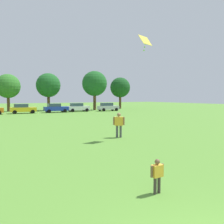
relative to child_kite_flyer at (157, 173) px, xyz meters
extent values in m
plane|color=#568C33|center=(-0.96, 26.70, -0.63)|extent=(160.00, 160.00, 0.00)
cylinder|color=#3F3833|center=(-0.08, 0.00, -0.37)|extent=(0.10, 0.10, 0.52)
cylinder|color=#3F3833|center=(0.08, 0.00, -0.37)|extent=(0.10, 0.10, 0.52)
cube|color=yellow|center=(0.00, 0.00, 0.07)|extent=(0.35, 0.21, 0.37)
cylinder|color=brown|center=(-0.21, -0.01, 0.08)|extent=(0.08, 0.08, 0.34)
cylinder|color=brown|center=(0.21, 0.01, 0.08)|extent=(0.08, 0.08, 0.34)
sphere|color=brown|center=(0.00, 0.00, 0.35)|extent=(0.16, 0.16, 0.16)
cylinder|color=#4C4C51|center=(3.77, 8.83, -0.19)|extent=(0.16, 0.16, 0.87)
cylinder|color=#4C4C51|center=(3.56, 8.98, -0.19)|extent=(0.16, 0.16, 0.87)
cube|color=yellow|center=(3.66, 8.91, 0.55)|extent=(0.66, 0.60, 0.61)
cylinder|color=#936B4C|center=(3.96, 8.70, 0.57)|extent=(0.13, 0.13, 0.58)
cylinder|color=#936B4C|center=(3.37, 9.11, 0.57)|extent=(0.13, 0.13, 0.58)
sphere|color=#936B4C|center=(3.66, 8.91, 1.01)|extent=(0.27, 0.27, 0.27)
cube|color=yellow|center=(5.10, 7.80, 6.17)|extent=(1.16, 0.81, 0.67)
sphere|color=#8CD859|center=(5.10, 7.80, 5.92)|extent=(0.10, 0.10, 0.10)
sphere|color=#8CD859|center=(5.05, 7.80, 5.70)|extent=(0.10, 0.10, 0.10)
sphere|color=#8CD859|center=(5.00, 7.80, 5.48)|extent=(0.10, 0.10, 0.10)
cube|color=yellow|center=(0.44, 37.57, 0.07)|extent=(4.30, 1.80, 0.76)
cube|color=#334756|center=(0.10, 37.57, 0.75)|extent=(2.24, 1.58, 0.60)
cylinder|color=black|center=(1.91, 38.47, -0.31)|extent=(0.64, 0.22, 0.64)
cylinder|color=black|center=(1.91, 36.67, -0.31)|extent=(0.64, 0.22, 0.64)
cylinder|color=black|center=(-1.02, 38.47, -0.31)|extent=(0.64, 0.22, 0.64)
cylinder|color=black|center=(-1.02, 36.67, -0.31)|extent=(0.64, 0.22, 0.64)
cube|color=#1E38AD|center=(6.17, 37.47, 0.07)|extent=(4.30, 1.80, 0.76)
cube|color=#334756|center=(5.82, 37.47, 0.75)|extent=(2.24, 1.58, 0.60)
cylinder|color=black|center=(7.63, 38.37, -0.31)|extent=(0.64, 0.22, 0.64)
cylinder|color=black|center=(7.63, 36.57, -0.31)|extent=(0.64, 0.22, 0.64)
cylinder|color=black|center=(4.70, 38.37, -0.31)|extent=(0.64, 0.22, 0.64)
cylinder|color=black|center=(4.70, 36.57, -0.31)|extent=(0.64, 0.22, 0.64)
cube|color=white|center=(10.71, 37.93, 0.07)|extent=(4.30, 1.80, 0.76)
cube|color=#334756|center=(10.37, 37.93, 0.75)|extent=(2.24, 1.58, 0.60)
cylinder|color=black|center=(12.18, 38.83, -0.31)|extent=(0.64, 0.22, 0.64)
cylinder|color=black|center=(12.18, 37.03, -0.31)|extent=(0.64, 0.22, 0.64)
cylinder|color=black|center=(9.25, 38.83, -0.31)|extent=(0.64, 0.22, 0.64)
cylinder|color=black|center=(9.25, 37.03, -0.31)|extent=(0.64, 0.22, 0.64)
cube|color=silver|center=(16.91, 37.06, 0.07)|extent=(4.30, 1.80, 0.76)
cube|color=#334756|center=(16.56, 37.06, 0.75)|extent=(2.24, 1.58, 0.60)
cylinder|color=black|center=(18.37, 37.96, -0.31)|extent=(0.64, 0.22, 0.64)
cylinder|color=black|center=(18.37, 36.16, -0.31)|extent=(0.64, 0.22, 0.64)
cylinder|color=black|center=(15.45, 37.96, -0.31)|extent=(0.64, 0.22, 0.64)
cylinder|color=black|center=(15.45, 36.16, -0.31)|extent=(0.64, 0.22, 0.64)
cylinder|color=brown|center=(-1.51, 44.68, 0.88)|extent=(0.56, 0.56, 3.02)
sphere|color=#337528|center=(-1.51, 44.68, 4.42)|extent=(4.77, 4.77, 4.77)
cylinder|color=brown|center=(6.28, 44.25, 0.98)|extent=(0.59, 0.59, 3.22)
sphere|color=#1E5B23|center=(6.28, 44.25, 4.76)|extent=(5.09, 5.09, 5.09)
cylinder|color=brown|center=(16.00, 42.07, 1.13)|extent=(0.65, 0.65, 3.52)
sphere|color=#1E5B23|center=(16.00, 42.07, 5.26)|extent=(5.56, 5.56, 5.56)
cylinder|color=brown|center=(24.06, 44.69, 0.95)|extent=(0.58, 0.58, 3.15)
sphere|color=#194C1E|center=(24.06, 44.69, 4.64)|extent=(4.97, 4.97, 4.97)
camera|label=1|loc=(-4.33, -5.36, 2.29)|focal=36.83mm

